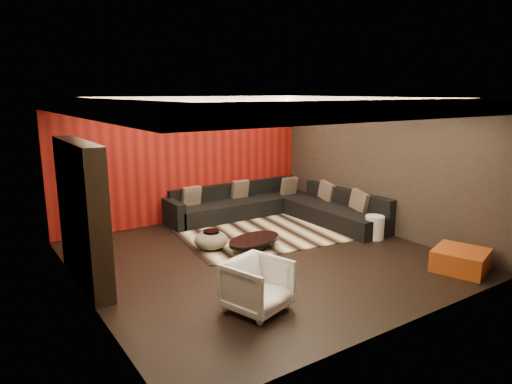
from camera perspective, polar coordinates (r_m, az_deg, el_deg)
floor at (r=8.24m, az=0.59°, el=-8.22°), size 6.00×6.00×0.02m
ceiling at (r=7.71m, az=0.64°, el=11.79°), size 6.00×6.00×0.02m
wall_back at (r=10.44m, az=-8.78°, el=4.05°), size 6.00×0.02×2.80m
wall_left at (r=6.67m, az=-21.25°, el=-1.40°), size 0.02×6.00×2.80m
wall_right at (r=9.85m, az=15.25°, el=3.25°), size 0.02×6.00×2.80m
red_feature_wall at (r=10.41m, az=-8.68°, el=4.03°), size 5.98×0.05×2.78m
soffit_back at (r=10.06m, az=-8.26°, el=11.13°), size 6.00×0.60×0.22m
soffit_front at (r=5.69m, az=16.41°, el=9.85°), size 6.00×0.60×0.22m
soffit_left at (r=6.58m, az=-19.48°, el=9.93°), size 0.60×4.80×0.22m
soffit_right at (r=9.50m, az=14.44°, el=10.81°), size 0.60×4.80×0.22m
cove_back at (r=9.75m, az=-7.36°, el=10.59°), size 4.80×0.08×0.04m
cove_front at (r=5.92m, az=13.82°, el=9.20°), size 4.80×0.08×0.04m
cove_left at (r=6.67m, az=-16.56°, el=9.37°), size 0.08×4.80×0.04m
cove_right at (r=9.26m, az=12.98°, el=10.29°), size 0.08×4.80×0.04m
tv_surround at (r=7.35m, az=-20.90°, el=-2.57°), size 0.30×2.00×2.20m
tv_screen at (r=7.30m, az=-19.89°, el=0.25°), size 0.04×1.30×0.80m
tv_shelf at (r=7.49m, az=-19.47°, el=-5.37°), size 0.04×1.60×0.04m
rug at (r=9.93m, az=1.95°, el=-4.48°), size 4.34×3.48×0.02m
coffee_table at (r=8.57m, az=-0.22°, el=-6.47°), size 1.49×1.49×0.20m
drum_stool at (r=8.57m, az=-5.60°, el=-5.97°), size 0.34×0.34×0.36m
striped_pouf at (r=8.58m, az=-5.64°, el=-6.00°), size 0.83×0.83×0.34m
white_side_table at (r=9.47m, az=14.60°, el=-4.30°), size 0.47×0.47×0.47m
orange_ottoman at (r=8.33m, az=24.20°, el=-7.76°), size 1.01×1.01×0.35m
armchair at (r=6.24m, az=0.18°, el=-11.63°), size 0.95×0.97×0.71m
sectional_sofa at (r=10.57m, az=2.65°, el=-2.01°), size 3.65×3.50×0.75m
throw_pillows at (r=10.56m, az=3.10°, el=-0.03°), size 3.11×2.77×0.50m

